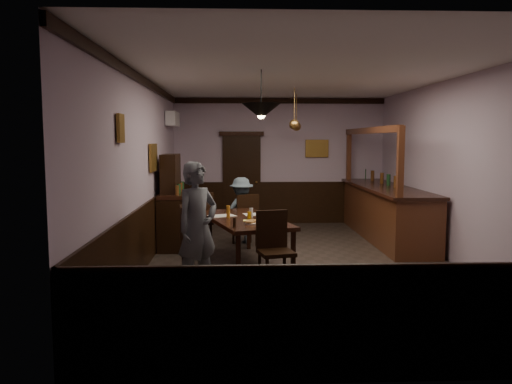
{
  "coord_description": "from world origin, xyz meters",
  "views": [
    {
      "loc": [
        -1.02,
        -7.92,
        2.01
      ],
      "look_at": [
        -0.7,
        0.25,
        1.15
      ],
      "focal_mm": 35.0,
      "sensor_mm": 36.0,
      "label": 1
    }
  ],
  "objects_px": {
    "dining_table": "(244,222)",
    "chair_far_left": "(199,218)",
    "chair_side": "(190,236)",
    "sideboard": "(173,210)",
    "pendant_brass_mid": "(294,125)",
    "pendant_brass_far": "(296,126)",
    "chair_near": "(274,245)",
    "chair_far_right": "(246,218)",
    "soda_can": "(249,215)",
    "person_seated_right": "(241,210)",
    "bar_counter": "(385,211)",
    "person_seated_left": "(196,217)",
    "person_standing": "(197,228)",
    "coffee_cup": "(274,220)",
    "pendant_iron": "(261,111)"
  },
  "relations": [
    {
      "from": "dining_table",
      "to": "sideboard",
      "type": "relative_size",
      "value": 1.38
    },
    {
      "from": "chair_side",
      "to": "soda_can",
      "type": "bearing_deg",
      "value": -77.35
    },
    {
      "from": "person_standing",
      "to": "chair_side",
      "type": "bearing_deg",
      "value": 57.66
    },
    {
      "from": "chair_far_left",
      "to": "pendant_brass_mid",
      "type": "xyz_separation_m",
      "value": [
        1.8,
        0.65,
        1.72
      ]
    },
    {
      "from": "person_standing",
      "to": "sideboard",
      "type": "height_order",
      "value": "sideboard"
    },
    {
      "from": "chair_far_left",
      "to": "person_seated_right",
      "type": "distance_m",
      "value": 0.94
    },
    {
      "from": "person_seated_left",
      "to": "coffee_cup",
      "type": "height_order",
      "value": "person_seated_left"
    },
    {
      "from": "dining_table",
      "to": "person_standing",
      "type": "distance_m",
      "value": 1.64
    },
    {
      "from": "pendant_brass_far",
      "to": "chair_near",
      "type": "bearing_deg",
      "value": -100.64
    },
    {
      "from": "person_seated_right",
      "to": "chair_far_left",
      "type": "bearing_deg",
      "value": 12.92
    },
    {
      "from": "bar_counter",
      "to": "coffee_cup",
      "type": "bearing_deg",
      "value": -135.28
    },
    {
      "from": "chair_far_left",
      "to": "soda_can",
      "type": "relative_size",
      "value": 8.83
    },
    {
      "from": "chair_near",
      "to": "pendant_brass_mid",
      "type": "height_order",
      "value": "pendant_brass_mid"
    },
    {
      "from": "sideboard",
      "to": "soda_can",
      "type": "bearing_deg",
      "value": -46.27
    },
    {
      "from": "dining_table",
      "to": "chair_far_left",
      "type": "xyz_separation_m",
      "value": [
        -0.8,
        1.07,
        -0.1
      ]
    },
    {
      "from": "chair_far_right",
      "to": "chair_near",
      "type": "relative_size",
      "value": 0.96
    },
    {
      "from": "sideboard",
      "to": "pendant_brass_mid",
      "type": "height_order",
      "value": "pendant_brass_mid"
    },
    {
      "from": "person_standing",
      "to": "coffee_cup",
      "type": "relative_size",
      "value": 21.58
    },
    {
      "from": "chair_far_left",
      "to": "chair_near",
      "type": "height_order",
      "value": "chair_far_left"
    },
    {
      "from": "soda_can",
      "to": "chair_near",
      "type": "bearing_deg",
      "value": -75.05
    },
    {
      "from": "chair_far_right",
      "to": "coffee_cup",
      "type": "height_order",
      "value": "chair_far_right"
    },
    {
      "from": "chair_side",
      "to": "sideboard",
      "type": "xyz_separation_m",
      "value": [
        -0.48,
        1.82,
        0.14
      ]
    },
    {
      "from": "person_standing",
      "to": "soda_can",
      "type": "bearing_deg",
      "value": 19.9
    },
    {
      "from": "pendant_brass_far",
      "to": "soda_can",
      "type": "bearing_deg",
      "value": -109.65
    },
    {
      "from": "chair_near",
      "to": "dining_table",
      "type": "bearing_deg",
      "value": 94.16
    },
    {
      "from": "person_standing",
      "to": "person_seated_right",
      "type": "bearing_deg",
      "value": 35.8
    },
    {
      "from": "coffee_cup",
      "to": "soda_can",
      "type": "relative_size",
      "value": 0.67
    },
    {
      "from": "person_seated_left",
      "to": "bar_counter",
      "type": "height_order",
      "value": "bar_counter"
    },
    {
      "from": "chair_side",
      "to": "bar_counter",
      "type": "xyz_separation_m",
      "value": [
        3.73,
        2.39,
        0.02
      ]
    },
    {
      "from": "pendant_iron",
      "to": "soda_can",
      "type": "bearing_deg",
      "value": 102.81
    },
    {
      "from": "chair_far_left",
      "to": "chair_far_right",
      "type": "relative_size",
      "value": 1.06
    },
    {
      "from": "person_seated_left",
      "to": "bar_counter",
      "type": "relative_size",
      "value": 0.28
    },
    {
      "from": "person_seated_left",
      "to": "pendant_brass_mid",
      "type": "distance_m",
      "value": 2.59
    },
    {
      "from": "coffee_cup",
      "to": "chair_side",
      "type": "bearing_deg",
      "value": 161.57
    },
    {
      "from": "pendant_brass_mid",
      "to": "bar_counter",
      "type": "bearing_deg",
      "value": 6.6
    },
    {
      "from": "chair_side",
      "to": "coffee_cup",
      "type": "height_order",
      "value": "chair_side"
    },
    {
      "from": "pendant_brass_mid",
      "to": "chair_side",
      "type": "bearing_deg",
      "value": -130.17
    },
    {
      "from": "chair_side",
      "to": "pendant_iron",
      "type": "height_order",
      "value": "pendant_iron"
    },
    {
      "from": "person_seated_left",
      "to": "pendant_iron",
      "type": "xyz_separation_m",
      "value": [
        1.12,
        -2.11,
        1.85
      ]
    },
    {
      "from": "coffee_cup",
      "to": "bar_counter",
      "type": "relative_size",
      "value": 0.02
    },
    {
      "from": "person_seated_right",
      "to": "bar_counter",
      "type": "relative_size",
      "value": 0.32
    },
    {
      "from": "dining_table",
      "to": "sideboard",
      "type": "xyz_separation_m",
      "value": [
        -1.31,
        1.37,
        0.01
      ]
    },
    {
      "from": "pendant_brass_mid",
      "to": "chair_far_right",
      "type": "bearing_deg",
      "value": -158.37
    },
    {
      "from": "person_seated_left",
      "to": "pendant_brass_far",
      "type": "bearing_deg",
      "value": -171.45
    },
    {
      "from": "soda_can",
      "to": "sideboard",
      "type": "xyz_separation_m",
      "value": [
        -1.39,
        1.46,
        -0.11
      ]
    },
    {
      "from": "sideboard",
      "to": "chair_near",
      "type": "bearing_deg",
      "value": -56.96
    },
    {
      "from": "pendant_iron",
      "to": "pendant_brass_far",
      "type": "xyz_separation_m",
      "value": [
        0.96,
        3.8,
        -0.12
      ]
    },
    {
      "from": "dining_table",
      "to": "bar_counter",
      "type": "distance_m",
      "value": 3.48
    },
    {
      "from": "chair_far_left",
      "to": "chair_far_right",
      "type": "xyz_separation_m",
      "value": [
        0.86,
        0.27,
        -0.04
      ]
    },
    {
      "from": "coffee_cup",
      "to": "sideboard",
      "type": "relative_size",
      "value": 0.05
    }
  ]
}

